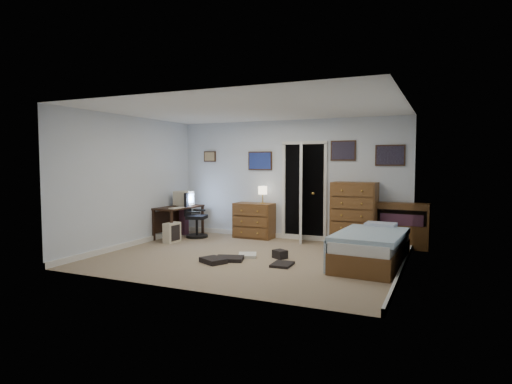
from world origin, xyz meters
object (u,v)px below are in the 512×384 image
low_dresser (254,220)px  tall_dresser (354,214)px  office_chair (194,220)px  bed (371,248)px  computer_desk (176,213)px

low_dresser → tall_dresser: bearing=0.2°
office_chair → bed: office_chair is taller
computer_desk → office_chair: office_chair is taller
computer_desk → bed: (4.27, -0.89, -0.24)m
low_dresser → office_chair: bearing=-157.5°
office_chair → tall_dresser: tall_dresser is taller
tall_dresser → bed: tall_dresser is taller
low_dresser → tall_dresser: (2.14, -0.02, 0.24)m
tall_dresser → bed: size_ratio=0.67×
office_chair → low_dresser: 1.29m
computer_desk → low_dresser: bearing=24.6°
low_dresser → tall_dresser: 2.15m
tall_dresser → bed: (0.55, -1.47, -0.34)m
tall_dresser → bed: bearing=-68.3°
low_dresser → tall_dresser: size_ratio=0.68×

